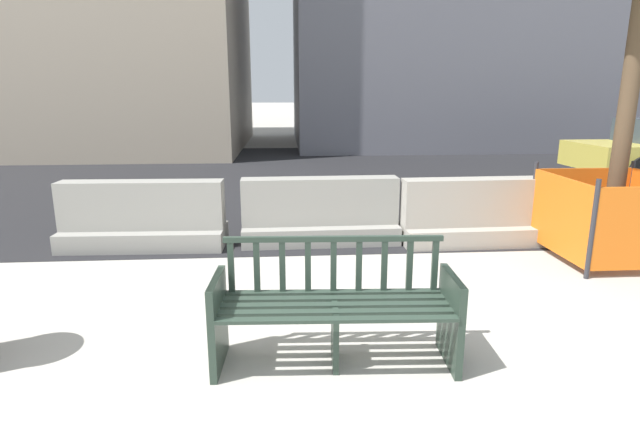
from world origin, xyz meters
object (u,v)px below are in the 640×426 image
(jersey_barrier_centre, at_px, (320,216))
(jersey_barrier_right, at_px, (479,217))
(jersey_barrier_left, at_px, (144,221))
(street_bench, at_px, (335,310))
(construction_fence, at_px, (612,214))

(jersey_barrier_centre, distance_m, jersey_barrier_right, 2.04)
(jersey_barrier_left, height_order, jersey_barrier_right, same)
(street_bench, bearing_deg, construction_fence, 31.47)
(street_bench, distance_m, construction_fence, 4.02)
(street_bench, relative_size, jersey_barrier_left, 0.85)
(construction_fence, bearing_deg, jersey_barrier_left, 171.50)
(street_bench, relative_size, jersey_barrier_centre, 0.85)
(street_bench, xyz_separation_m, jersey_barrier_right, (2.14, 2.81, -0.06))
(jersey_barrier_centre, bearing_deg, street_bench, -92.05)
(jersey_barrier_left, relative_size, construction_fence, 1.53)
(street_bench, distance_m, jersey_barrier_right, 3.54)
(jersey_barrier_right, xyz_separation_m, construction_fence, (1.29, -0.72, 0.19))
(street_bench, height_order, jersey_barrier_left, street_bench)
(street_bench, xyz_separation_m, construction_fence, (3.43, 2.10, 0.13))
(jersey_barrier_centre, relative_size, jersey_barrier_right, 1.00)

